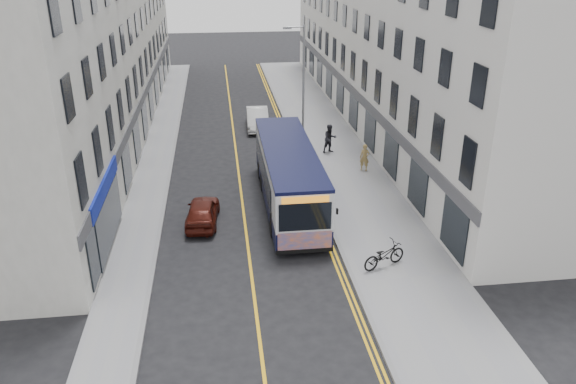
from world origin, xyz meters
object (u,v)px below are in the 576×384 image
object	(u,v)px
bicycle	(384,255)
pedestrian_near	(365,158)
streetlamp	(302,86)
car_maroon	(202,211)
pedestrian_far	(330,139)
city_bus	(288,175)
car_white	(257,119)

from	to	relation	value
bicycle	pedestrian_near	distance (m)	10.86
streetlamp	car_maroon	world-z (taller)	streetlamp
pedestrian_near	pedestrian_far	size ratio (longest dim) A/B	0.86
city_bus	car_maroon	bearing A→B (deg)	-161.73
bicycle	car_white	distance (m)	20.50
streetlamp	pedestrian_far	xyz separation A→B (m)	(1.78, -0.30, -3.34)
pedestrian_near	car_white	bearing A→B (deg)	144.56
streetlamp	bicycle	world-z (taller)	streetlamp
city_bus	bicycle	bearing A→B (deg)	-64.81
streetlamp	pedestrian_near	bearing A→B (deg)	-48.70
car_maroon	city_bus	bearing A→B (deg)	-156.85
bicycle	pedestrian_far	bearing A→B (deg)	-25.38
pedestrian_near	car_maroon	xyz separation A→B (m)	(-9.35, -5.51, -0.29)
city_bus	pedestrian_far	xyz separation A→B (m)	(3.61, 7.40, -0.68)
pedestrian_far	car_white	world-z (taller)	pedestrian_far
streetlamp	pedestrian_far	bearing A→B (deg)	-9.50
pedestrian_far	car_maroon	size ratio (longest dim) A/B	0.51
pedestrian_near	pedestrian_far	bearing A→B (deg)	137.15
pedestrian_far	bicycle	bearing A→B (deg)	-107.78
bicycle	car_maroon	xyz separation A→B (m)	(-7.45, 5.18, -0.03)
city_bus	pedestrian_near	xyz separation A→B (m)	(5.02, 4.08, -0.81)
streetlamp	car_white	world-z (taller)	streetlamp
city_bus	car_maroon	distance (m)	4.70
bicycle	pedestrian_near	size ratio (longest dim) A/B	1.29
bicycle	streetlamp	bearing A→B (deg)	-18.24
pedestrian_far	car_white	bearing A→B (deg)	108.20
streetlamp	car_white	size ratio (longest dim) A/B	1.82
pedestrian_near	car_maroon	distance (m)	10.86
city_bus	pedestrian_far	distance (m)	8.26
bicycle	pedestrian_near	xyz separation A→B (m)	(1.91, 10.69, 0.26)
streetlamp	pedestrian_near	world-z (taller)	streetlamp
streetlamp	car_maroon	xyz separation A→B (m)	(-6.17, -9.13, -3.76)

